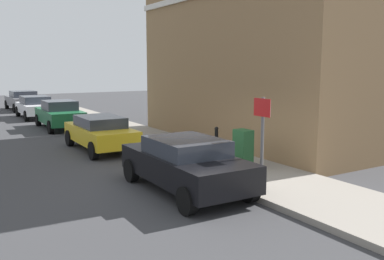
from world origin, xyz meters
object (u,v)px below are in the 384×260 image
Objects in this scene: car_white at (35,106)px; bollard_near_cabinet at (216,141)px; car_black at (185,163)px; car_grey at (23,100)px; car_yellow at (100,132)px; car_green at (60,114)px; street_sign at (262,129)px; utility_cabinet at (243,150)px.

bollard_near_cabinet is at bearing -170.18° from car_white.
car_black is 1.05× the size of car_white.
car_yellow is at bearing 178.13° from car_grey.
car_green reaches higher than car_white.
street_sign reaches higher than car_black.
car_black is 12.80m from car_green.
car_green is 10.70m from car_grey.
street_sign is (1.42, -24.77, 0.93)m from car_grey.
car_grey reaches higher than car_white.
car_white is 3.87× the size of bollard_near_cabinet.
car_black reaches higher than bollard_near_cabinet.
car_green is 0.95× the size of car_grey.
car_green is 4.00× the size of bollard_near_cabinet.
car_white is at bearing 0.34° from car_yellow.
car_black is 1.83× the size of street_sign.
car_grey is (0.03, 23.51, -0.01)m from car_black.
car_white reaches higher than utility_cabinet.
bollard_near_cabinet is (2.60, -10.42, -0.04)m from car_green.
utility_cabinet is (2.48, -22.69, -0.05)m from car_grey.
car_white is at bearing 0.85° from car_black.
bollard_near_cabinet is (0.10, 1.57, 0.02)m from utility_cabinet.
car_black is 2.64m from utility_cabinet.
car_grey is 21.28m from bollard_near_cabinet.
car_black reaches higher than car_yellow.
car_black reaches higher than utility_cabinet.
car_white is at bearing 98.71° from utility_cabinet.
car_green is 1.81× the size of street_sign.
street_sign is (1.53, -7.55, 0.96)m from car_yellow.
car_white is 3.50× the size of utility_cabinet.
utility_cabinet is at bearing 63.00° from street_sign.
utility_cabinet is at bearing -167.49° from car_green.
car_yellow is 0.99× the size of car_green.
car_black is at bearing 138.87° from street_sign.
car_yellow is 7.76m from street_sign.
car_black is 6.29m from car_yellow.
car_white is at bearing 2.41° from car_green.
car_white is 15.99m from bollard_near_cabinet.
car_green is (0.00, 12.80, 0.01)m from car_black.
bollard_near_cabinet is at bearing 72.35° from street_sign.
bollard_near_cabinet is (2.58, -21.12, -0.03)m from car_grey.
utility_cabinet is 1.57m from bollard_near_cabinet.
street_sign is at bearing -117.00° from utility_cabinet.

